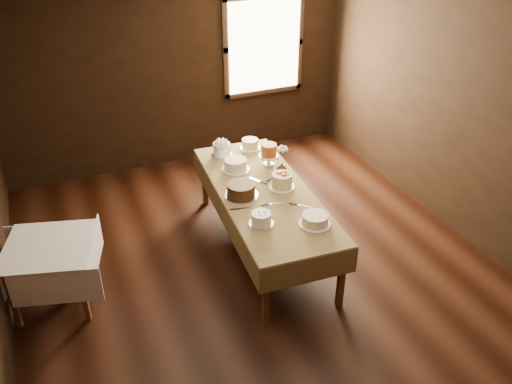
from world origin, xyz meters
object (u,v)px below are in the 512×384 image
object	(u,v)px
display_table	(264,195)
side_table	(49,252)
cake_swirl	(261,219)
cake_lattice	(236,165)
cake_chocolate	(241,190)
cake_cream	(315,220)
flower_vase	(282,168)
cake_meringue	(222,150)
cake_server_c	(255,179)
cake_speckled	(250,144)
cake_server_b	(304,206)
cake_flowers	(282,181)
cake_server_e	(245,208)
cake_caramel	(269,156)
cake_server_d	(276,176)
cake_server_a	(276,203)

from	to	relation	value
display_table	side_table	world-z (taller)	display_table
side_table	cake_swirl	xyz separation A→B (m)	(1.97, -0.57, 0.22)
cake_swirl	cake_lattice	bearing A→B (deg)	81.33
cake_chocolate	cake_cream	world-z (taller)	cake_chocolate
cake_chocolate	flower_vase	xyz separation A→B (m)	(0.62, 0.29, -0.01)
cake_meringue	cake_server_c	xyz separation A→B (m)	(0.13, -0.72, -0.07)
cake_speckled	cake_server_b	world-z (taller)	cake_speckled
cake_server_c	cake_flowers	bearing A→B (deg)	-172.27
cake_server_e	cake_speckled	bearing A→B (deg)	76.40
cake_caramel	cake_swirl	size ratio (longest dim) A/B	1.12
cake_meringue	cake_cream	distance (m)	1.80
cake_server_c	cake_server_e	bearing A→B (deg)	119.15
display_table	cake_caramel	xyz separation A→B (m)	(0.30, 0.53, 0.18)
cake_server_d	cake_swirl	bearing A→B (deg)	-148.15
cake_server_d	flower_vase	distance (m)	0.13
cake_flowers	cake_server_c	size ratio (longest dim) A/B	1.24
cake_speckled	flower_vase	distance (m)	0.73
cake_chocolate	display_table	bearing A→B (deg)	-0.41
cake_meringue	cake_speckled	bearing A→B (deg)	6.00
display_table	cake_server_e	distance (m)	0.41
cake_server_a	cake_flowers	bearing A→B (deg)	64.83
cake_caramel	cake_server_e	distance (m)	1.00
cake_cream	flower_vase	distance (m)	1.09
cake_lattice	cake_swirl	xyz separation A→B (m)	(-0.17, -1.14, 0.00)
cake_server_e	cake_server_d	bearing A→B (deg)	51.29
display_table	cake_swirl	size ratio (longest dim) A/B	10.19
cake_caramel	flower_vase	distance (m)	0.25
cake_chocolate	cake_server_c	world-z (taller)	cake_chocolate
cake_speckled	cake_cream	xyz separation A→B (m)	(-0.07, -1.81, -0.01)
cake_server_b	flower_vase	xyz separation A→B (m)	(0.09, 0.75, 0.06)
cake_caramel	cake_server_b	xyz separation A→B (m)	(-0.04, -0.99, -0.12)
cake_meringue	cake_chocolate	world-z (taller)	cake_meringue
display_table	cake_cream	distance (m)	0.82
cake_meringue	cake_cream	size ratio (longest dim) A/B	0.87
cake_server_c	cake_server_d	distance (m)	0.25
cake_lattice	cake_swirl	size ratio (longest dim) A/B	1.48
cake_lattice	cake_server_a	size ratio (longest dim) A/B	1.53
side_table	cake_cream	bearing A→B (deg)	-17.76
cake_chocolate	cake_server_c	distance (m)	0.38
display_table	cake_server_d	size ratio (longest dim) A/B	10.55
display_table	cake_server_b	bearing A→B (deg)	-60.24
cake_server_c	flower_vase	distance (m)	0.36
display_table	cake_server_a	world-z (taller)	cake_server_a
cake_server_d	cake_server_e	world-z (taller)	same
cake_swirl	cake_server_c	bearing A→B (deg)	70.99
cake_caramel	cake_server_c	world-z (taller)	cake_caramel
side_table	cake_flowers	distance (m)	2.47
cake_server_b	cake_server_c	xyz separation A→B (m)	(-0.25, 0.71, 0.00)
cake_cream	cake_server_a	size ratio (longest dim) A/B	1.33
cake_server_b	cake_server_c	world-z (taller)	same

